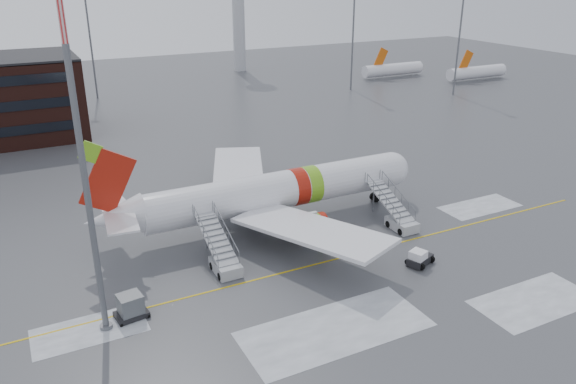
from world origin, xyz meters
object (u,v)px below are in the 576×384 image
airliner (271,192)px  light_mast_near (82,156)px  airstair_fwd (398,217)px  airstair_aft (222,258)px  pushback_tug (419,258)px  uld_container (131,307)px

airliner → light_mast_near: light_mast_near is taller
airstair_fwd → airstair_aft: size_ratio=1.00×
airliner → airstair_fwd: airliner is taller
airliner → airstair_fwd: bearing=-30.5°
airliner → light_mast_near: bearing=-149.6°
pushback_tug → airstair_fwd: bearing=66.8°
airstair_aft → pushback_tug: size_ratio=2.71×
airliner → airstair_aft: size_ratio=4.55×
airliner → pushback_tug: 16.17m
airliner → airstair_aft: (-7.78, -6.54, -2.35)m
light_mast_near → airliner: bearing=30.4°
airliner → pushback_tug: (7.97, -13.79, -2.78)m
airstair_aft → uld_container: bearing=-156.5°
airstair_aft → light_mast_near: 16.80m
airliner → uld_container: airliner is taller
pushback_tug → light_mast_near: light_mast_near is taller
light_mast_near → airstair_fwd: bearing=8.3°
pushback_tug → light_mast_near: bearing=173.7°
pushback_tug → light_mast_near: size_ratio=0.11×
airstair_fwd → uld_container: bearing=-172.2°
uld_container → light_mast_near: light_mast_near is taller
uld_container → airstair_fwd: bearing=7.8°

